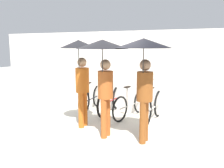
# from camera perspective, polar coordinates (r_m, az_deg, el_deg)

# --- Properties ---
(ground_plane) EXTENTS (30.00, 30.00, 0.00)m
(ground_plane) POSITION_cam_1_polar(r_m,az_deg,el_deg) (5.64, -7.14, -11.43)
(ground_plane) COLOR beige
(back_wall) EXTENTS (10.34, 0.12, 2.33)m
(back_wall) POSITION_cam_1_polar(r_m,az_deg,el_deg) (7.21, 3.79, 2.75)
(back_wall) COLOR silver
(back_wall) RESTS_ON ground
(parked_bicycle_0) EXTENTS (0.49, 1.63, 1.11)m
(parked_bicycle_0) POSITION_cam_1_polar(r_m,az_deg,el_deg) (7.47, -4.73, -3.26)
(parked_bicycle_0) COLOR black
(parked_bicycle_0) RESTS_ON ground
(parked_bicycle_1) EXTENTS (0.44, 1.71, 1.01)m
(parked_bicycle_1) POSITION_cam_1_polar(r_m,az_deg,el_deg) (7.13, -0.28, -3.76)
(parked_bicycle_1) COLOR black
(parked_bicycle_1) RESTS_ON ground
(parked_bicycle_2) EXTENTS (0.44, 1.71, 1.04)m
(parked_bicycle_2) POSITION_cam_1_polar(r_m,az_deg,el_deg) (6.78, 4.34, -4.61)
(parked_bicycle_2) COLOR black
(parked_bicycle_2) RESTS_ON ground
(parked_bicycle_3) EXTENTS (0.44, 1.73, 1.04)m
(parked_bicycle_3) POSITION_cam_1_polar(r_m,az_deg,el_deg) (6.46, 9.37, -5.22)
(parked_bicycle_3) COLOR black
(parked_bicycle_3) RESTS_ON ground
(pedestrian_leading) EXTENTS (0.85, 0.85, 2.06)m
(pedestrian_leading) POSITION_cam_1_polar(r_m,az_deg,el_deg) (5.77, -7.27, 4.77)
(pedestrian_leading) COLOR #B25619
(pedestrian_leading) RESTS_ON ground
(pedestrian_center) EXTENTS (1.04, 1.04, 2.06)m
(pedestrian_center) POSITION_cam_1_polar(r_m,az_deg,el_deg) (5.05, -1.98, 5.30)
(pedestrian_center) COLOR #9E4C1E
(pedestrian_center) RESTS_ON ground
(pedestrian_trailing) EXTENTS (1.06, 1.06, 2.08)m
(pedestrian_trailing) POSITION_cam_1_polar(r_m,az_deg,el_deg) (4.80, 7.32, 5.30)
(pedestrian_trailing) COLOR brown
(pedestrian_trailing) RESTS_ON ground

